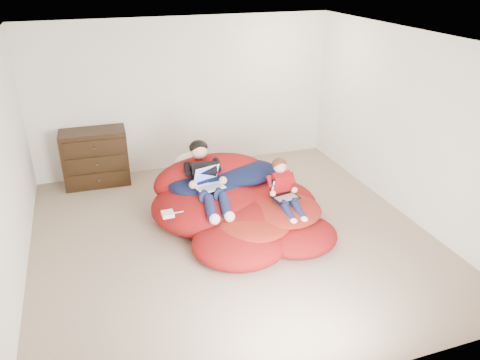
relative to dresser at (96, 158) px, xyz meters
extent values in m
cube|color=tan|center=(1.55, -2.23, -0.57)|extent=(5.10, 5.10, 0.25)
cube|color=white|center=(1.55, 0.28, 0.80)|extent=(5.10, 0.02, 2.50)
cube|color=white|center=(1.55, -4.74, 0.80)|extent=(5.10, 0.02, 2.50)
cube|color=white|center=(-0.96, -2.23, 0.80)|extent=(0.02, 5.10, 2.50)
cube|color=white|center=(4.06, -2.23, 0.80)|extent=(0.02, 5.10, 2.50)
cube|color=white|center=(1.55, -2.23, 2.06)|extent=(5.10, 5.10, 0.02)
cube|color=black|center=(0.00, 0.01, 0.00)|extent=(1.01, 0.54, 0.90)
cube|color=black|center=(0.00, -0.25, -0.27)|extent=(0.90, 0.06, 0.21)
cylinder|color=#4C3F26|center=(0.00, -0.27, -0.27)|extent=(0.03, 0.06, 0.03)
cube|color=black|center=(0.00, -0.25, 0.00)|extent=(0.90, 0.06, 0.21)
cylinder|color=#4C3F26|center=(0.00, -0.27, 0.00)|extent=(0.03, 0.06, 0.03)
cube|color=black|center=(0.00, -0.25, 0.27)|extent=(0.90, 0.06, 0.21)
cylinder|color=#4C3F26|center=(0.00, -0.27, 0.27)|extent=(0.03, 0.06, 0.03)
ellipsoid|color=#9E1112|center=(1.43, -1.69, -0.23)|extent=(1.68, 1.51, 0.60)
ellipsoid|color=#9E1112|center=(2.20, -1.86, -0.25)|extent=(1.36, 1.32, 0.49)
ellipsoid|color=#9E1112|center=(1.86, -2.30, -0.27)|extent=(1.45, 1.16, 0.46)
ellipsoid|color=#9E1112|center=(1.53, -2.60, -0.31)|extent=(1.22, 1.12, 0.41)
ellipsoid|color=#9E1112|center=(2.26, -2.66, -0.32)|extent=(1.06, 0.96, 0.35)
ellipsoid|color=#9E1112|center=(1.56, -1.27, -0.05)|extent=(1.71, 0.76, 0.76)
ellipsoid|color=#111A3E|center=(1.41, -1.50, 0.03)|extent=(1.07, 0.88, 0.27)
ellipsoid|color=#111A3E|center=(1.94, -1.44, 0.07)|extent=(1.09, 0.77, 0.26)
ellipsoid|color=#A32317|center=(2.22, -2.33, -0.11)|extent=(0.99, 0.99, 0.18)
ellipsoid|color=#A32317|center=(1.75, -2.51, -0.15)|extent=(0.92, 0.83, 0.17)
ellipsoid|color=white|center=(1.30, -1.08, 0.17)|extent=(0.48, 0.31, 0.31)
cube|color=black|center=(1.36, -1.52, 0.19)|extent=(0.38, 0.52, 0.45)
sphere|color=#E6AB8D|center=(1.36, -1.34, 0.45)|extent=(0.23, 0.23, 0.23)
ellipsoid|color=black|center=(1.36, -1.31, 0.49)|extent=(0.26, 0.24, 0.20)
cylinder|color=#141B41|center=(1.27, -1.88, 0.06)|extent=(0.19, 0.39, 0.21)
cylinder|color=#141B41|center=(1.27, -2.22, 0.03)|extent=(0.17, 0.38, 0.24)
sphere|color=white|center=(1.27, -2.41, -0.03)|extent=(0.14, 0.14, 0.14)
cylinder|color=#141B41|center=(1.46, -1.88, 0.06)|extent=(0.19, 0.39, 0.21)
cylinder|color=#141B41|center=(1.46, -2.22, 0.03)|extent=(0.17, 0.38, 0.24)
sphere|color=white|center=(1.46, -2.41, -0.03)|extent=(0.14, 0.14, 0.14)
cube|color=#AB0F15|center=(2.25, -2.14, 0.15)|extent=(0.26, 0.23, 0.39)
sphere|color=#E6AB8D|center=(2.25, -2.09, 0.40)|extent=(0.17, 0.17, 0.17)
ellipsoid|color=#492913|center=(2.25, -2.06, 0.43)|extent=(0.19, 0.18, 0.15)
cylinder|color=#141B41|center=(2.18, -2.32, 0.00)|extent=(0.13, 0.29, 0.16)
cylinder|color=#141B41|center=(2.18, -2.57, -0.03)|extent=(0.10, 0.28, 0.18)
sphere|color=white|center=(2.18, -2.72, -0.08)|extent=(0.10, 0.10, 0.10)
cylinder|color=#141B41|center=(2.33, -2.32, 0.00)|extent=(0.13, 0.29, 0.16)
cylinder|color=#141B41|center=(2.33, -2.57, -0.03)|extent=(0.10, 0.28, 0.18)
sphere|color=white|center=(2.33, -2.72, -0.08)|extent=(0.10, 0.10, 0.10)
cube|color=white|center=(1.36, -1.87, 0.14)|extent=(0.40, 0.32, 0.01)
cube|color=gray|center=(1.36, -1.88, 0.14)|extent=(0.32, 0.20, 0.00)
cube|color=white|center=(1.36, -1.70, 0.26)|extent=(0.36, 0.18, 0.23)
cube|color=#416BDE|center=(1.36, -1.71, 0.26)|extent=(0.32, 0.15, 0.19)
cube|color=black|center=(2.25, -2.31, 0.05)|extent=(0.37, 0.29, 0.01)
cube|color=gray|center=(2.25, -2.32, 0.06)|extent=(0.30, 0.18, 0.00)
cube|color=black|center=(2.25, -2.16, 0.17)|extent=(0.34, 0.14, 0.23)
cube|color=#4F9CB9|center=(2.25, -2.17, 0.17)|extent=(0.30, 0.11, 0.18)
cube|color=white|center=(0.75, -2.11, -0.03)|extent=(0.15, 0.15, 0.05)
camera|label=1|loc=(-0.04, -7.20, 2.85)|focal=35.00mm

